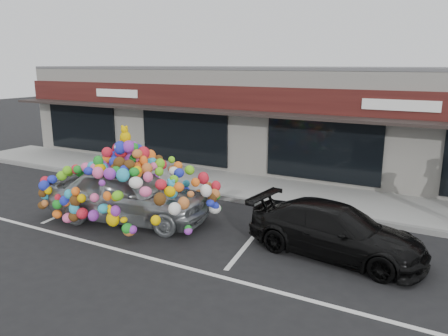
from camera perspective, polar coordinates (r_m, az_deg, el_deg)
The scene contains 9 objects.
ground at distance 13.00m, azimuth -7.66°, elevation -6.68°, with size 90.00×90.00×0.00m, color black.
shop_building at distance 19.75m, azimuth 6.92°, elevation 6.74°, with size 24.00×7.20×4.31m.
sidewalk at distance 16.19m, azimuth 0.76°, elevation -2.19°, with size 26.00×3.00×0.15m, color #999994.
kerb at distance 14.94m, azimuth -1.97°, elevation -3.56°, with size 26.00×0.18×0.16m, color slate.
parking_stripe_left at distance 15.17m, azimuth -17.01°, elevation -4.18°, with size 0.12×4.40×0.01m, color silver.
parking_stripe_mid at distance 11.81m, azimuth 4.06°, elevation -8.68°, with size 0.12×4.40×0.01m, color silver.
lane_line at distance 10.19m, azimuth -6.24°, elevation -12.49°, with size 14.00×0.12×0.01m, color silver.
toy_car at distance 12.81m, azimuth -12.31°, elevation -2.57°, with size 3.35×5.25×2.89m.
black_sedan at distance 10.74m, azimuth 14.33°, elevation -7.94°, with size 4.20×1.71×1.22m, color black.
Camera 1 is at (7.35, -9.75, 4.46)m, focal length 35.00 mm.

